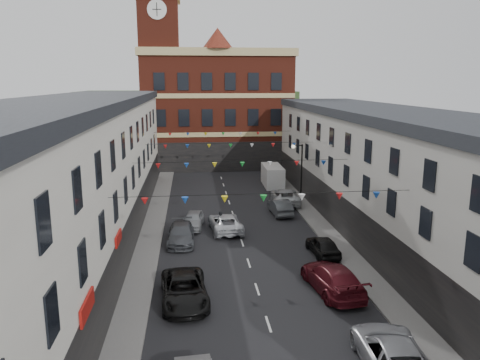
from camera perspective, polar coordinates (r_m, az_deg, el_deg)
name	(u,v)px	position (r m, az deg, el deg)	size (l,w,h in m)	color
ground	(249,263)	(31.52, 1.07, -10.10)	(160.00, 160.00, 0.00)	black
pavement_left	(146,255)	(33.31, -11.38, -8.97)	(1.80, 64.00, 0.15)	#605E5B
pavement_right	(340,248)	(34.78, 12.13, -8.09)	(1.80, 64.00, 0.15)	#605E5B
terrace_left	(63,185)	(31.75, -20.74, -0.62)	(8.40, 56.00, 10.70)	silver
terrace_right	(417,185)	(34.43, 20.74, -0.54)	(8.40, 56.00, 9.70)	#B6B2AA
civic_building	(216,108)	(67.14, -2.92, 8.78)	(20.60, 13.30, 18.50)	maroon
clock_tower	(160,57)	(64.18, -9.76, 14.56)	(5.60, 5.60, 30.00)	maroon
distant_hill	(189,117)	(91.25, -6.26, 7.59)	(40.00, 14.00, 10.00)	#2E4D24
street_lamp	(299,166)	(44.88, 7.22, 1.68)	(1.10, 0.36, 6.00)	black
car_left_c	(184,290)	(26.25, -6.81, -13.15)	(2.45, 5.32, 1.48)	black
car_left_d	(181,234)	(35.30, -7.21, -6.55)	(1.94, 4.78, 1.39)	#46494F
car_left_e	(193,220)	(38.76, -5.72, -4.85)	(1.58, 3.92, 1.33)	#919499
car_right_b	(393,354)	(21.62, 18.13, -19.48)	(2.57, 5.58, 1.55)	#999AA1
car_right_c	(332,278)	(27.81, 11.21, -11.65)	(2.27, 5.58, 1.62)	#56111A
car_right_d	(323,246)	(33.23, 10.07, -7.88)	(1.58, 3.92, 1.33)	black
car_right_e	(280,207)	(42.49, 4.89, -3.27)	(1.50, 4.30, 1.42)	#414548
car_right_f	(285,196)	(46.07, 5.52, -2.00)	(2.55, 5.54, 1.54)	silver
moving_car	(225,223)	(37.72, -1.79, -5.22)	(2.34, 5.07, 1.41)	silver
white_van	(273,176)	(53.90, 3.99, 0.51)	(2.03, 5.27, 2.33)	silver
pedestrian	(221,222)	(37.33, -2.33, -5.14)	(0.63, 0.42, 1.74)	black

